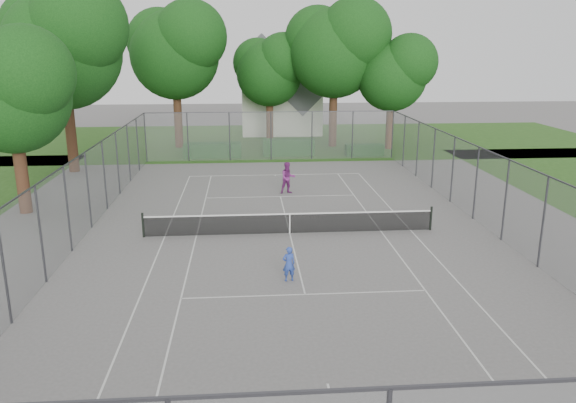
{
  "coord_description": "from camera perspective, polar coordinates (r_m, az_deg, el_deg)",
  "views": [
    {
      "loc": [
        -1.91,
        -23.57,
        7.99
      ],
      "look_at": [
        0.0,
        1.0,
        1.2
      ],
      "focal_mm": 35.0,
      "sensor_mm": 36.0,
      "label": 1
    }
  ],
  "objects": [
    {
      "name": "tree_side_back",
      "position": [
        39.16,
        -21.92,
        14.95
      ],
      "size": [
        8.5,
        7.76,
        12.23
      ],
      "color": "#3C2216",
      "rests_on": "ground"
    },
    {
      "name": "tree_far_midleft",
      "position": [
        48.63,
        -1.81,
        13.44
      ],
      "size": [
        6.41,
        5.85,
        9.22
      ],
      "color": "#3C2216",
      "rests_on": "ground"
    },
    {
      "name": "tennis_net",
      "position": [
        24.8,
        0.18,
        -2.15
      ],
      "size": [
        12.87,
        0.1,
        1.1
      ],
      "color": "black",
      "rests_on": "ground"
    },
    {
      "name": "hedge_left",
      "position": [
        42.76,
        -7.65,
        5.23
      ],
      "size": [
        4.28,
        1.28,
        1.07
      ],
      "primitive_type": "cube",
      "color": "#164516",
      "rests_on": "ground"
    },
    {
      "name": "perimeter_fence",
      "position": [
        24.44,
        0.18,
        0.76
      ],
      "size": [
        18.08,
        34.08,
        3.52
      ],
      "color": "#38383D",
      "rests_on": "ground"
    },
    {
      "name": "hedge_right",
      "position": [
        43.39,
        7.75,
        5.23
      ],
      "size": [
        2.86,
        1.05,
        0.86
      ],
      "primitive_type": "cube",
      "color": "#164516",
      "rests_on": "ground"
    },
    {
      "name": "ground",
      "position": [
        24.96,
        0.18,
        -3.27
      ],
      "size": [
        120.0,
        120.0,
        0.0
      ],
      "primitive_type": "plane",
      "color": "#605D5B",
      "rests_on": "ground"
    },
    {
      "name": "court_markings",
      "position": [
        24.96,
        0.18,
        -3.25
      ],
      "size": [
        11.03,
        23.83,
        0.01
      ],
      "color": "silver",
      "rests_on": "ground"
    },
    {
      "name": "tree_far_right",
      "position": [
        45.98,
        10.67,
        12.95
      ],
      "size": [
        6.31,
        5.76,
        9.06
      ],
      "color": "#3C2216",
      "rests_on": "ground"
    },
    {
      "name": "grass_far",
      "position": [
        50.24,
        -2.22,
        6.24
      ],
      "size": [
        60.0,
        20.0,
        0.0
      ],
      "primitive_type": "cube",
      "color": "#234A15",
      "rests_on": "ground"
    },
    {
      "name": "woman_player",
      "position": [
        31.58,
        -0.01,
        2.42
      ],
      "size": [
        1.0,
        0.86,
        1.79
      ],
      "primitive_type": "imported",
      "rotation": [
        0.0,
        0.0,
        0.24
      ],
      "color": "#7E2A76",
      "rests_on": "ground"
    },
    {
      "name": "tree_side_front",
      "position": [
        29.95,
        -26.28,
        10.45
      ],
      "size": [
        6.29,
        5.74,
        9.04
      ],
      "color": "#3C2216",
      "rests_on": "ground"
    },
    {
      "name": "tree_far_midright",
      "position": [
        46.56,
        4.89,
        15.52
      ],
      "size": [
        8.22,
        7.51,
        11.82
      ],
      "color": "#3C2216",
      "rests_on": "ground"
    },
    {
      "name": "tree_far_left",
      "position": [
        46.78,
        -11.35,
        15.11
      ],
      "size": [
        8.08,
        7.38,
        11.62
      ],
      "color": "#3C2216",
      "rests_on": "ground"
    },
    {
      "name": "hedge_mid",
      "position": [
        43.06,
        0.05,
        5.54
      ],
      "size": [
        3.91,
        1.12,
        1.23
      ],
      "primitive_type": "cube",
      "color": "#164516",
      "rests_on": "ground"
    },
    {
      "name": "house",
      "position": [
        54.36,
        -0.75,
        10.87
      ],
      "size": [
        7.38,
        5.72,
        9.19
      ],
      "color": "silver",
      "rests_on": "ground"
    },
    {
      "name": "girl_player",
      "position": [
        19.83,
        0.08,
        -6.35
      ],
      "size": [
        0.52,
        0.39,
        1.28
      ],
      "primitive_type": "imported",
      "rotation": [
        0.0,
        0.0,
        3.34
      ],
      "color": "#2D48A9",
      "rests_on": "ground"
    }
  ]
}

